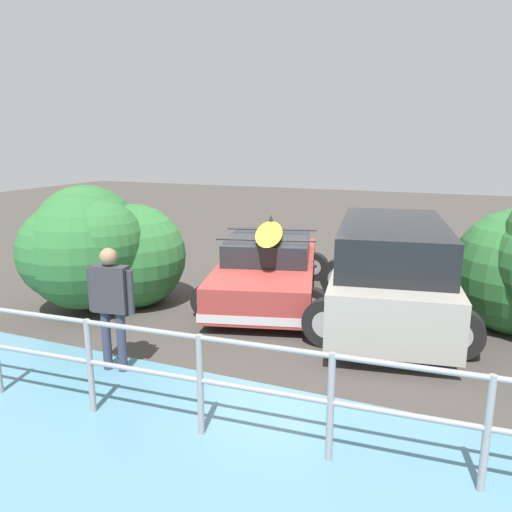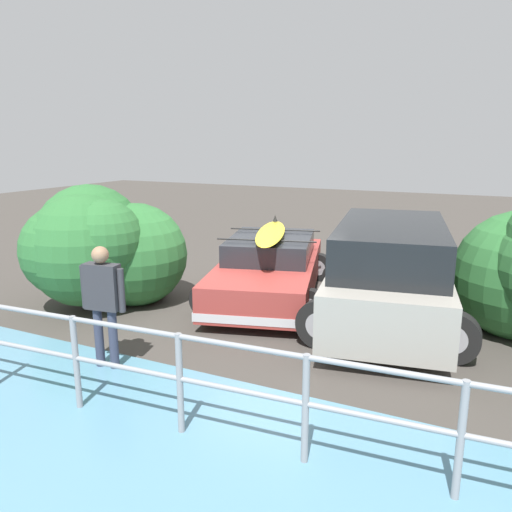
{
  "view_description": "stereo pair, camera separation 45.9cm",
  "coord_description": "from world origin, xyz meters",
  "px_view_note": "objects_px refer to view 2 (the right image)",
  "views": [
    {
      "loc": [
        -3.35,
        8.63,
        3.03
      ],
      "look_at": [
        0.05,
        0.41,
        0.95
      ],
      "focal_mm": 35.0,
      "sensor_mm": 36.0,
      "label": 1
    },
    {
      "loc": [
        -3.77,
        8.44,
        3.03
      ],
      "look_at": [
        0.05,
        0.41,
        0.95
      ],
      "focal_mm": 35.0,
      "sensor_mm": 36.0,
      "label": 2
    }
  ],
  "objects_px": {
    "suv_car": "(389,273)",
    "bush_near_left": "(98,247)",
    "person_bystander": "(103,296)",
    "sedan_car": "(269,268)"
  },
  "relations": [
    {
      "from": "person_bystander",
      "to": "bush_near_left",
      "type": "distance_m",
      "value": 2.72
    },
    {
      "from": "sedan_car",
      "to": "suv_car",
      "type": "distance_m",
      "value": 2.49
    },
    {
      "from": "sedan_car",
      "to": "person_bystander",
      "type": "distance_m",
      "value": 3.93
    },
    {
      "from": "suv_car",
      "to": "bush_near_left",
      "type": "distance_m",
      "value": 5.18
    },
    {
      "from": "person_bystander",
      "to": "suv_car",
      "type": "bearing_deg",
      "value": -133.53
    },
    {
      "from": "sedan_car",
      "to": "suv_car",
      "type": "bearing_deg",
      "value": 167.03
    },
    {
      "from": "sedan_car",
      "to": "bush_near_left",
      "type": "bearing_deg",
      "value": 35.88
    },
    {
      "from": "suv_car",
      "to": "person_bystander",
      "type": "relative_size",
      "value": 2.72
    },
    {
      "from": "person_bystander",
      "to": "sedan_car",
      "type": "bearing_deg",
      "value": -100.51
    },
    {
      "from": "suv_car",
      "to": "bush_near_left",
      "type": "height_order",
      "value": "bush_near_left"
    }
  ]
}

